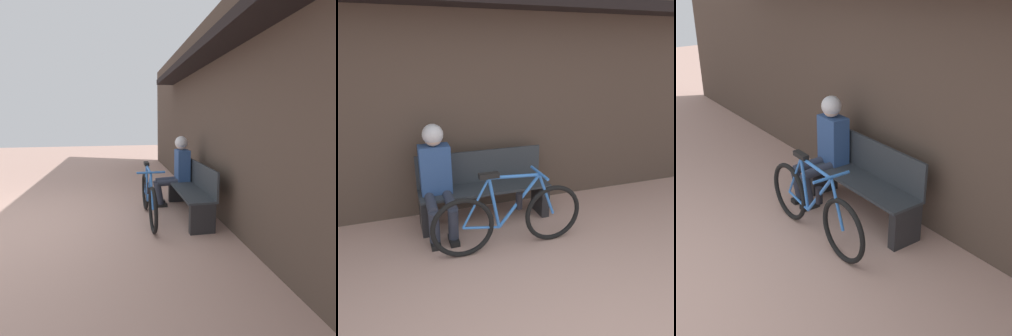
% 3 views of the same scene
% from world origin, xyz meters
% --- Properties ---
extents(storefront_wall, '(12.00, 0.56, 3.20)m').
position_xyz_m(storefront_wall, '(0.00, 2.97, 1.66)').
color(storefront_wall, '#4C3D33').
rests_on(storefront_wall, ground_plane).
extents(park_bench_near, '(1.56, 0.42, 0.85)m').
position_xyz_m(park_bench_near, '(-0.15, 2.57, 0.39)').
color(park_bench_near, '#2D3338').
rests_on(park_bench_near, ground_plane).
extents(bicycle, '(1.64, 0.40, 0.87)m').
position_xyz_m(bicycle, '(-0.07, 1.86, 0.35)').
color(bicycle, black).
rests_on(bicycle, ground_plane).
extents(person_seated, '(0.34, 0.63, 1.25)m').
position_xyz_m(person_seated, '(-0.72, 2.46, 0.71)').
color(person_seated, '#2D3342').
rests_on(person_seated, ground_plane).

